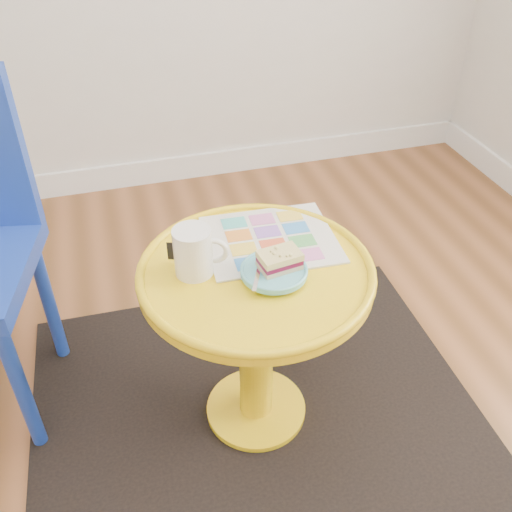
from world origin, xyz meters
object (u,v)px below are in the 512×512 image
object	(u,v)px
side_table	(256,316)
mug	(194,251)
plate	(274,272)
newspaper	(270,239)

from	to	relation	value
side_table	mug	distance (m)	0.26
mug	plate	distance (m)	0.19
side_table	plate	bearing A→B (deg)	-52.15
side_table	plate	size ratio (longest dim) A/B	3.62
plate	side_table	bearing A→B (deg)	127.85
newspaper	plate	distance (m)	0.15
side_table	newspaper	world-z (taller)	newspaper
plate	mug	bearing A→B (deg)	157.69
newspaper	side_table	bearing A→B (deg)	-120.29
mug	newspaper	bearing A→B (deg)	39.28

